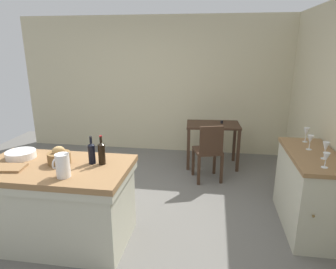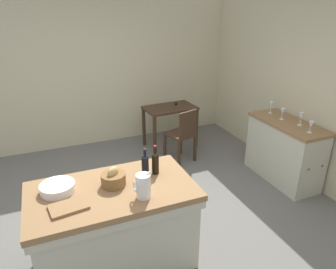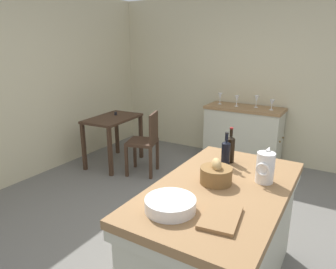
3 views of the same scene
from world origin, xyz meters
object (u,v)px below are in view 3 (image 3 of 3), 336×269
at_px(wine_bottle_amber, 226,153).
at_px(wine_glass_right, 220,96).
at_px(wine_glass_middle, 237,99).
at_px(wine_bottle_dark, 230,148).
at_px(cutting_board, 221,217).
at_px(wine_glass_far_left, 272,103).
at_px(island_table, 219,235).
at_px(writing_desk, 113,125).
at_px(side_cabinet, 243,135).
at_px(wash_bowl, 170,204).
at_px(wooden_chair, 146,141).
at_px(wine_glass_left, 256,99).
at_px(pitcher, 265,167).
at_px(bread_basket, 216,174).

distance_m(wine_bottle_amber, wine_glass_right, 2.56).
bearing_deg(wine_glass_middle, wine_bottle_dark, -162.51).
distance_m(cutting_board, wine_glass_far_left, 3.12).
bearing_deg(island_table, wine_glass_far_left, 5.91).
bearing_deg(writing_desk, side_cabinet, -57.38).
relative_size(wash_bowl, wine_glass_middle, 1.84).
bearing_deg(wooden_chair, writing_desk, 85.35).
xyz_separation_m(wooden_chair, cutting_board, (-1.95, -1.90, 0.38)).
distance_m(wine_bottle_dark, wine_glass_left, 2.32).
xyz_separation_m(wash_bowl, wine_glass_right, (3.19, 0.95, 0.12)).
bearing_deg(wine_bottle_dark, wine_bottle_amber, -179.81).
xyz_separation_m(cutting_board, wine_glass_left, (3.16, 0.68, 0.15)).
bearing_deg(island_table, wash_bowl, 162.30).
relative_size(island_table, wine_bottle_dark, 5.01).
relative_size(pitcher, cutting_board, 0.86).
bearing_deg(writing_desk, wine_glass_left, -58.31).
xyz_separation_m(pitcher, bread_basket, (-0.20, 0.30, -0.05)).
distance_m(pitcher, wine_glass_middle, 2.67).
bearing_deg(wine_glass_right, side_cabinet, -93.05).
height_order(cutting_board, wine_glass_middle, wine_glass_middle).
relative_size(writing_desk, cutting_board, 3.03).
bearing_deg(wine_bottle_amber, bread_basket, -170.62).
distance_m(side_cabinet, wine_bottle_amber, 2.46).
distance_m(cutting_board, wine_glass_left, 3.24).
relative_size(wine_bottle_amber, wine_glass_left, 1.59).
bearing_deg(wine_glass_far_left, wine_glass_left, 73.26).
xyz_separation_m(writing_desk, wine_bottle_dark, (-1.12, -2.29, 0.37)).
height_order(wash_bowl, wine_glass_middle, wine_glass_middle).
xyz_separation_m(pitcher, wine_glass_right, (2.49, 1.34, 0.04)).
relative_size(bread_basket, wine_glass_right, 1.28).
bearing_deg(wine_glass_far_left, wash_bowl, -177.64).
bearing_deg(wine_glass_middle, wash_bowl, -168.12).
relative_size(cutting_board, wine_glass_middle, 1.82).
bearing_deg(pitcher, side_cabinet, 20.43).
relative_size(wash_bowl, wine_glass_far_left, 2.04).
height_order(bread_basket, wine_glass_right, wine_glass_right).
distance_m(island_table, cutting_board, 0.60).
bearing_deg(side_cabinet, wine_glass_middle, 95.59).
distance_m(island_table, wine_glass_far_left, 2.75).
height_order(cutting_board, wine_glass_left, wine_glass_left).
height_order(side_cabinet, wine_glass_left, wine_glass_left).
relative_size(pitcher, wine_glass_middle, 1.57).
relative_size(wash_bowl, cutting_board, 1.01).
bearing_deg(wine_glass_middle, wooden_chair, 140.68).
bearing_deg(island_table, wine_bottle_amber, 17.15).
relative_size(wash_bowl, wine_glass_left, 1.70).
relative_size(side_cabinet, wine_bottle_amber, 4.07).
bearing_deg(side_cabinet, wine_glass_left, -69.96).
xyz_separation_m(writing_desk, bread_basket, (-1.57, -2.35, 0.31)).
xyz_separation_m(island_table, wine_glass_middle, (2.69, 0.81, 0.55)).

